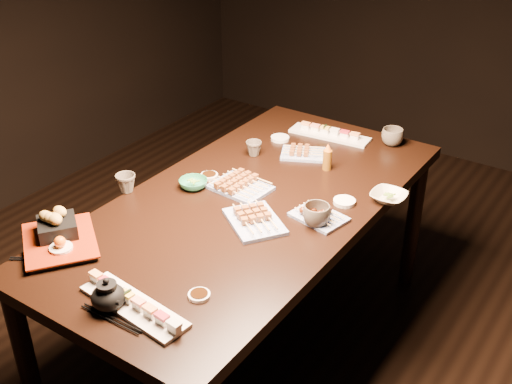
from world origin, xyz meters
TOP-DOWN VIEW (x-y plane):
  - ground at (0.00, 0.00)m, footprint 5.00×5.00m
  - dining_table at (-0.07, 0.13)m, footprint 1.28×1.96m
  - sushi_platter_near at (0.00, -0.60)m, footprint 0.40×0.15m
  - sushi_platter_far at (-0.10, 0.85)m, footprint 0.39×0.14m
  - yakitori_plate_center at (-0.16, 0.19)m, footprint 0.24×0.18m
  - yakitori_plate_right at (0.04, 0.01)m, footprint 0.30×0.28m
  - yakitori_plate_left at (-0.10, 0.60)m, footprint 0.24×0.21m
  - tsukune_plate at (0.22, 0.17)m, footprint 0.22×0.18m
  - edamame_bowl_green at (-0.32, 0.09)m, footprint 0.16×0.16m
  - edamame_bowl_cream at (0.38, 0.44)m, footprint 0.14×0.14m
  - tempura_tray at (-0.45, -0.49)m, footprint 0.39×0.37m
  - teacup_near_left at (-0.53, -0.08)m, footprint 0.10×0.10m
  - teacup_mid_right at (0.23, 0.13)m, footprint 0.14×0.14m
  - teacup_far_left at (-0.29, 0.48)m, footprint 0.09×0.09m
  - teacup_far_right at (0.18, 0.93)m, footprint 0.13×0.13m
  - teapot at (-0.06, -0.64)m, footprint 0.15×0.15m
  - condiment_bottle at (0.05, 0.54)m, footprint 0.05×0.05m
  - sauce_dish_west at (-0.33, 0.20)m, footprint 0.10×0.10m
  - sauce_dish_east at (0.24, 0.33)m, footprint 0.09×0.09m
  - sauce_dish_se at (0.13, -0.44)m, footprint 0.08×0.08m
  - sauce_dish_nw at (-0.28, 0.68)m, footprint 0.12×0.12m
  - chopsticks_near at (-0.44, -0.59)m, footprint 0.18×0.13m
  - chopsticks_se at (-0.01, -0.68)m, footprint 0.23×0.03m

SIDE VIEW (x-z plane):
  - ground at x=0.00m, z-range 0.00..0.00m
  - dining_table at x=-0.07m, z-range 0.00..0.75m
  - chopsticks_near at x=-0.44m, z-range 0.75..0.76m
  - chopsticks_se at x=-0.01m, z-range 0.75..0.76m
  - sauce_dish_se at x=0.13m, z-range 0.75..0.76m
  - sauce_dish_west at x=-0.33m, z-range 0.75..0.76m
  - sauce_dish_nw at x=-0.28m, z-range 0.75..0.77m
  - sauce_dish_east at x=0.24m, z-range 0.75..0.77m
  - edamame_bowl_cream at x=0.38m, z-range 0.75..0.78m
  - edamame_bowl_green at x=-0.32m, z-range 0.75..0.79m
  - sushi_platter_far at x=-0.10m, z-range 0.75..0.80m
  - sushi_platter_near at x=0.00m, z-range 0.75..0.80m
  - yakitori_plate_left at x=-0.10m, z-range 0.75..0.80m
  - tsukune_plate at x=0.22m, z-range 0.75..0.80m
  - yakitori_plate_center at x=-0.16m, z-range 0.75..0.81m
  - yakitori_plate_right at x=0.04m, z-range 0.75..0.81m
  - teacup_far_left at x=-0.29m, z-range 0.75..0.82m
  - teacup_near_left at x=-0.53m, z-range 0.75..0.83m
  - teacup_far_right at x=0.18m, z-range 0.75..0.83m
  - teacup_mid_right at x=0.23m, z-range 0.75..0.83m
  - teapot at x=-0.06m, z-range 0.75..0.86m
  - tempura_tray at x=-0.45m, z-range 0.75..0.86m
  - condiment_bottle at x=0.05m, z-range 0.75..0.87m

